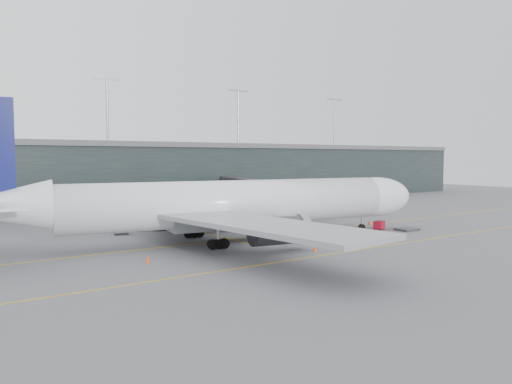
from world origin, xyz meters
TOP-DOWN VIEW (x-y plane):
  - ground at (0.00, 0.00)m, footprint 320.00×320.00m
  - taxiline_a at (0.00, -4.00)m, footprint 160.00×0.25m
  - taxiline_b at (0.00, -20.00)m, footprint 160.00×0.25m
  - taxiline_lead_main at (5.00, 20.00)m, footprint 0.25×60.00m
  - terminal at (-0.00, 58.00)m, footprint 240.00×36.00m
  - main_aircraft at (4.02, -5.13)m, footprint 65.76×61.11m
  - jet_bridge at (27.44, 24.79)m, footprint 12.93×45.89m
  - gse_cart at (29.61, -9.63)m, footprint 2.42×2.01m
  - baggage_dolly at (32.66, -12.70)m, footprint 3.37×2.72m
  - uld_a at (-6.22, 9.47)m, footprint 2.51×2.22m
  - uld_b at (-2.01, 11.65)m, footprint 2.47×2.16m
  - uld_c at (0.29, 9.99)m, footprint 2.53×2.17m
  - cone_nose at (32.84, -4.57)m, footprint 0.48×0.48m
  - cone_wing_stbd at (8.68, -17.56)m, footprint 0.50×0.50m
  - cone_wing_port at (9.27, 11.98)m, footprint 0.42×0.42m
  - cone_tail at (-11.00, -12.05)m, footprint 0.49×0.49m

SIDE VIEW (x-z plane):
  - ground at x=0.00m, z-range 0.00..0.00m
  - taxiline_a at x=0.00m, z-range 0.00..0.02m
  - taxiline_b at x=0.00m, z-range 0.00..0.02m
  - taxiline_lead_main at x=5.00m, z-range 0.00..0.02m
  - baggage_dolly at x=32.66m, z-range 0.03..0.37m
  - cone_wing_port at x=9.27m, z-range 0.00..0.66m
  - cone_nose at x=32.84m, z-range 0.00..0.76m
  - cone_tail at x=-11.00m, z-range 0.00..0.78m
  - cone_wing_stbd at x=8.68m, z-range 0.00..0.80m
  - gse_cart at x=29.61m, z-range 0.08..1.49m
  - uld_a at x=-6.22m, z-range 0.05..1.98m
  - uld_b at x=-2.01m, z-range 0.05..1.98m
  - uld_c at x=0.29m, z-range 0.05..2.09m
  - main_aircraft at x=4.02m, z-range -4.05..14.43m
  - jet_bridge at x=27.44m, z-range 1.75..8.80m
  - terminal at x=0.00m, z-range -6.88..22.12m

